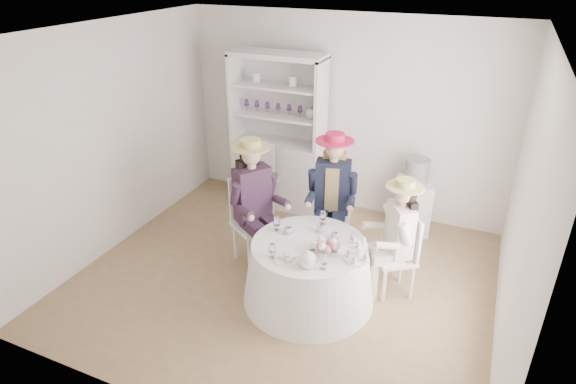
% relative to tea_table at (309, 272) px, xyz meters
% --- Properties ---
extents(ground, '(4.50, 4.50, 0.00)m').
position_rel_tea_table_xyz_m(ground, '(-0.38, 0.23, -0.34)').
color(ground, olive).
rests_on(ground, ground).
extents(ceiling, '(4.50, 4.50, 0.00)m').
position_rel_tea_table_xyz_m(ceiling, '(-0.38, 0.23, 2.36)').
color(ceiling, white).
rests_on(ceiling, wall_back).
extents(wall_back, '(4.50, 0.00, 4.50)m').
position_rel_tea_table_xyz_m(wall_back, '(-0.38, 2.23, 1.01)').
color(wall_back, silver).
rests_on(wall_back, ground).
extents(wall_front, '(4.50, 0.00, 4.50)m').
position_rel_tea_table_xyz_m(wall_front, '(-0.38, -1.77, 1.01)').
color(wall_front, silver).
rests_on(wall_front, ground).
extents(wall_left, '(0.00, 4.50, 4.50)m').
position_rel_tea_table_xyz_m(wall_left, '(-2.63, 0.23, 1.01)').
color(wall_left, silver).
rests_on(wall_left, ground).
extents(wall_right, '(0.00, 4.50, 4.50)m').
position_rel_tea_table_xyz_m(wall_right, '(1.87, 0.23, 1.01)').
color(wall_right, silver).
rests_on(wall_right, ground).
extents(tea_table, '(1.39, 1.39, 0.69)m').
position_rel_tea_table_xyz_m(tea_table, '(0.00, 0.00, 0.00)').
color(tea_table, white).
rests_on(tea_table, ground).
extents(hutch, '(1.44, 0.86, 2.19)m').
position_rel_tea_table_xyz_m(hutch, '(-1.21, 1.92, 0.44)').
color(hutch, silver).
rests_on(hutch, ground).
extents(side_table, '(0.54, 0.54, 0.71)m').
position_rel_tea_table_xyz_m(side_table, '(0.72, 1.91, 0.02)').
color(side_table, silver).
rests_on(side_table, ground).
extents(hatbox, '(0.36, 0.36, 0.30)m').
position_rel_tea_table_xyz_m(hatbox, '(0.72, 1.91, 0.52)').
color(hatbox, black).
rests_on(hatbox, side_table).
extents(guest_left, '(0.67, 0.62, 1.55)m').
position_rel_tea_table_xyz_m(guest_left, '(-0.83, 0.39, 0.53)').
color(guest_left, silver).
rests_on(guest_left, ground).
extents(guest_mid, '(0.59, 0.62, 1.56)m').
position_rel_tea_table_xyz_m(guest_mid, '(-0.08, 0.92, 0.54)').
color(guest_mid, silver).
rests_on(guest_mid, ground).
extents(guest_right, '(0.58, 0.54, 1.35)m').
position_rel_tea_table_xyz_m(guest_right, '(0.79, 0.48, 0.42)').
color(guest_right, silver).
rests_on(guest_right, ground).
extents(spare_chair, '(0.45, 0.45, 1.06)m').
position_rel_tea_table_xyz_m(spare_chair, '(-1.33, 1.66, 0.23)').
color(spare_chair, silver).
rests_on(spare_chair, ground).
extents(teacup_a, '(0.09, 0.09, 0.07)m').
position_rel_tea_table_xyz_m(teacup_a, '(-0.28, 0.10, 0.38)').
color(teacup_a, white).
rests_on(teacup_a, tea_table).
extents(teacup_b, '(0.07, 0.07, 0.06)m').
position_rel_tea_table_xyz_m(teacup_b, '(0.01, 0.26, 0.38)').
color(teacup_b, white).
rests_on(teacup_b, tea_table).
extents(teacup_c, '(0.08, 0.08, 0.06)m').
position_rel_tea_table_xyz_m(teacup_c, '(0.20, 0.20, 0.38)').
color(teacup_c, white).
rests_on(teacup_c, tea_table).
extents(flower_bowl, '(0.26, 0.26, 0.05)m').
position_rel_tea_table_xyz_m(flower_bowl, '(0.23, -0.01, 0.37)').
color(flower_bowl, white).
rests_on(flower_bowl, tea_table).
extents(flower_arrangement, '(0.19, 0.20, 0.07)m').
position_rel_tea_table_xyz_m(flower_arrangement, '(0.19, -0.10, 0.44)').
color(flower_arrangement, '#CE6781').
rests_on(flower_arrangement, tea_table).
extents(table_teapot, '(0.24, 0.17, 0.18)m').
position_rel_tea_table_xyz_m(table_teapot, '(0.13, -0.37, 0.42)').
color(table_teapot, white).
rests_on(table_teapot, tea_table).
extents(sandwich_plate, '(0.26, 0.26, 0.06)m').
position_rel_tea_table_xyz_m(sandwich_plate, '(-0.09, -0.35, 0.36)').
color(sandwich_plate, white).
rests_on(sandwich_plate, tea_table).
extents(cupcake_stand, '(0.25, 0.25, 0.23)m').
position_rel_tea_table_xyz_m(cupcake_stand, '(0.52, -0.08, 0.43)').
color(cupcake_stand, white).
rests_on(cupcake_stand, tea_table).
extents(stemware_set, '(0.92, 0.89, 0.15)m').
position_rel_tea_table_xyz_m(stemware_set, '(0.00, 0.00, 0.42)').
color(stemware_set, white).
rests_on(stemware_set, tea_table).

